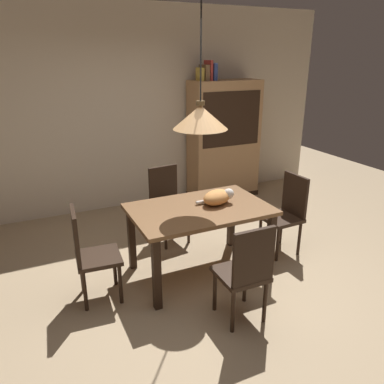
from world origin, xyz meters
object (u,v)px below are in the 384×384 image
object	(u,v)px
cat_sleeping	(218,197)
pendant_lamp	(200,117)
book_brown_thick	(204,73)
chair_far_back	(167,201)
chair_near_front	(246,270)
chair_right_side	(287,211)
book_red_tall	(208,70)
book_blue_wide	(212,72)
book_yellow_short	(200,74)
dining_table	(200,217)
hutch_bookcase	(224,143)
chair_left_side	(89,251)

from	to	relation	value
cat_sleeping	pendant_lamp	size ratio (longest dim) A/B	0.31
cat_sleeping	book_brown_thick	size ratio (longest dim) A/B	1.70
chair_far_back	cat_sleeping	xyz separation A→B (m)	(0.22, -0.87, 0.32)
chair_near_front	book_brown_thick	xyz separation A→B (m)	(1.02, 2.82, 1.45)
chair_right_side	cat_sleeping	distance (m)	0.97
book_red_tall	book_blue_wide	size ratio (longest dim) A/B	1.17
book_yellow_short	book_brown_thick	xyz separation A→B (m)	(0.07, 0.00, 0.02)
cat_sleeping	book_red_tall	xyz separation A→B (m)	(0.87, 1.93, 1.16)
chair_near_front	book_blue_wide	bearing A→B (deg)	67.75
dining_table	chair_right_side	bearing A→B (deg)	0.15
dining_table	hutch_bookcase	world-z (taller)	hutch_bookcase
book_yellow_short	book_blue_wide	distance (m)	0.20
chair_left_side	hutch_bookcase	xyz separation A→B (m)	(2.51, 1.93, 0.38)
chair_far_back	book_yellow_short	xyz separation A→B (m)	(0.96, 1.06, 1.43)
chair_right_side	chair_near_front	distance (m)	1.43
dining_table	book_brown_thick	size ratio (longest dim) A/B	5.83
pendant_lamp	hutch_bookcase	distance (m)	2.50
pendant_lamp	book_red_tall	size ratio (longest dim) A/B	4.64
book_blue_wide	chair_right_side	bearing A→B (deg)	-90.71
pendant_lamp	cat_sleeping	bearing A→B (deg)	2.66
chair_right_side	hutch_bookcase	distance (m)	1.99
book_brown_thick	book_blue_wide	xyz separation A→B (m)	(0.13, 0.00, 0.01)
chair_right_side	cat_sleeping	size ratio (longest dim) A/B	2.29
cat_sleeping	book_brown_thick	world-z (taller)	book_brown_thick
cat_sleeping	hutch_bookcase	bearing A→B (deg)	58.83
pendant_lamp	chair_left_side	bearing A→B (deg)	179.67
chair_left_side	chair_right_side	bearing A→B (deg)	-0.09
book_blue_wide	chair_far_back	bearing A→B (deg)	-137.55
cat_sleeping	hutch_bookcase	distance (m)	2.26
chair_near_front	book_brown_thick	distance (m)	3.33
chair_right_side	book_yellow_short	world-z (taller)	book_yellow_short
chair_far_back	chair_near_front	world-z (taller)	same
chair_left_side	dining_table	bearing A→B (deg)	-0.33
hutch_bookcase	book_brown_thick	bearing A→B (deg)	179.76
cat_sleeping	hutch_bookcase	world-z (taller)	hutch_bookcase
dining_table	hutch_bookcase	distance (m)	2.39
chair_left_side	pendant_lamp	size ratio (longest dim) A/B	0.72
chair_right_side	book_blue_wide	xyz separation A→B (m)	(0.02, 1.94, 1.46)
dining_table	cat_sleeping	world-z (taller)	cat_sleeping
book_red_tall	pendant_lamp	bearing A→B (deg)	-119.31
chair_near_front	chair_right_side	bearing A→B (deg)	37.97
chair_far_back	pendant_lamp	bearing A→B (deg)	-89.40
pendant_lamp	book_blue_wide	bearing A→B (deg)	59.29
chair_left_side	chair_far_back	world-z (taller)	same
cat_sleeping	pendant_lamp	bearing A→B (deg)	-177.34
chair_near_front	pendant_lamp	bearing A→B (deg)	89.96
chair_left_side	chair_near_front	xyz separation A→B (m)	(1.13, -0.88, 0.00)
chair_right_side	pendant_lamp	bearing A→B (deg)	-179.85
book_red_tall	cat_sleeping	bearing A→B (deg)	-114.38
chair_near_front	cat_sleeping	bearing A→B (deg)	76.39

